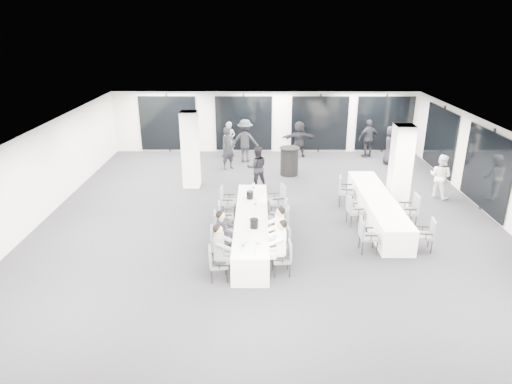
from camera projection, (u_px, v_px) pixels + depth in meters
room at (296, 168)px, 14.63m from camera, size 14.04×16.04×2.84m
column_left at (190, 150)px, 16.59m from camera, size 0.60×0.60×2.80m
column_right at (400, 168)px, 14.50m from camera, size 0.60×0.60×2.80m
banquet_table_main at (252, 227)px, 12.78m from camera, size 0.90×5.00×0.75m
banquet_table_side at (377, 208)px, 14.11m from camera, size 0.90×5.00×0.75m
cocktail_table at (289, 161)px, 18.12m from camera, size 0.81×0.81×1.12m
chair_main_left_near at (215, 261)px, 10.76m from camera, size 0.49×0.53×0.86m
chair_main_left_second at (218, 243)px, 11.49m from camera, size 0.54×0.59×0.99m
chair_main_left_mid at (221, 227)px, 12.40m from camera, size 0.56×0.60×0.99m
chair_main_left_fourth at (224, 214)px, 13.34m from camera, size 0.47×0.52×0.87m
chair_main_left_far at (226, 199)px, 14.36m from camera, size 0.49×0.54×0.93m
chair_main_right_near at (285, 256)px, 11.01m from camera, size 0.47×0.51×0.86m
chair_main_right_second at (283, 240)px, 11.75m from camera, size 0.51×0.55×0.89m
chair_main_right_mid at (282, 223)px, 12.54m from camera, size 0.60×0.64×1.04m
chair_main_right_fourth at (281, 214)px, 13.17m from camera, size 0.60×0.63×1.01m
chair_main_right_far at (279, 198)px, 14.36m from camera, size 0.60×0.63×0.99m
chair_side_left_near at (366, 234)px, 12.07m from camera, size 0.47×0.52×0.90m
chair_side_left_mid at (353, 209)px, 13.69m from camera, size 0.52×0.56×0.90m
chair_side_left_far at (344, 189)px, 15.12m from camera, size 0.58×0.62×1.00m
chair_side_right_near at (427, 233)px, 12.15m from camera, size 0.51×0.55×0.90m
chair_side_right_mid at (411, 209)px, 13.52m from camera, size 0.53×0.59×1.03m
chair_side_right_far at (395, 192)px, 15.04m from camera, size 0.50×0.54×0.87m
seated_guest_a at (222, 249)px, 10.65m from camera, size 0.50×0.38×1.44m
seated_guest_b at (224, 234)px, 11.41m from camera, size 0.50×0.38×1.44m
seated_guest_c at (278, 244)px, 10.89m from camera, size 0.50×0.38×1.44m
seated_guest_d at (277, 230)px, 11.63m from camera, size 0.50×0.38×1.44m
standing_guest_a at (228, 146)px, 18.69m from camera, size 0.93×0.91×1.99m
standing_guest_b at (257, 165)px, 16.59m from camera, size 0.93×0.65×1.78m
standing_guest_c at (245, 138)px, 19.68m from camera, size 1.44×0.87×2.10m
standing_guest_d at (369, 136)px, 20.32m from camera, size 1.29×0.97×1.95m
standing_guest_e at (391, 143)px, 19.39m from camera, size 0.55×0.90×1.86m
standing_guest_f at (299, 137)px, 20.40m from camera, size 1.78×0.87×1.86m
standing_guest_g at (229, 137)px, 20.35m from camera, size 0.79×0.71×1.82m
standing_guest_h at (441, 173)px, 15.71m from camera, size 0.96×0.96×1.75m
ice_bucket_near at (254, 223)px, 11.84m from camera, size 0.22×0.22×0.25m
ice_bucket_far at (250, 195)px, 13.79m from camera, size 0.21×0.21×0.24m
water_bottle_a at (243, 244)px, 10.77m from camera, size 0.07×0.07×0.23m
water_bottle_b at (255, 203)px, 13.17m from camera, size 0.07×0.07×0.24m
water_bottle_c at (254, 187)px, 14.48m from camera, size 0.07×0.07×0.23m
plate_a at (245, 243)px, 11.05m from camera, size 0.18×0.18×0.03m
plate_b at (258, 244)px, 11.02m from camera, size 0.22×0.22×0.03m
plate_c at (251, 220)px, 12.31m from camera, size 0.20×0.20×0.03m
wine_glass at (254, 250)px, 10.45m from camera, size 0.07×0.07×0.19m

